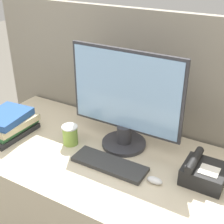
{
  "coord_description": "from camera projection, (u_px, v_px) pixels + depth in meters",
  "views": [
    {
      "loc": [
        0.67,
        -0.72,
        1.7
      ],
      "look_at": [
        0.01,
        0.41,
        1.02
      ],
      "focal_mm": 50.0,
      "sensor_mm": 36.0,
      "label": 1
    }
  ],
  "objects": [
    {
      "name": "mouse",
      "position": [
        155.0,
        180.0,
        1.38
      ],
      "size": [
        0.07,
        0.04,
        0.03
      ],
      "color": "silver",
      "rests_on": "desk"
    },
    {
      "name": "keyboard",
      "position": [
        109.0,
        164.0,
        1.49
      ],
      "size": [
        0.37,
        0.12,
        0.02
      ],
      "color": "#333333",
      "rests_on": "desk"
    },
    {
      "name": "book_stack",
      "position": [
        9.0,
        123.0,
        1.73
      ],
      "size": [
        0.22,
        0.3,
        0.13
      ],
      "color": "#262628",
      "rests_on": "desk"
    },
    {
      "name": "desk_telephone",
      "position": [
        203.0,
        173.0,
        1.38
      ],
      "size": [
        0.18,
        0.18,
        0.12
      ],
      "color": "black",
      "rests_on": "desk"
    },
    {
      "name": "cubicle_panel_rear",
      "position": [
        140.0,
        131.0,
        1.9
      ],
      "size": [
        2.01,
        0.04,
        1.43
      ],
      "color": "gray",
      "rests_on": "ground_plane"
    },
    {
      "name": "monitor",
      "position": [
        125.0,
        103.0,
        1.54
      ],
      "size": [
        0.6,
        0.23,
        0.52
      ],
      "color": "#333338",
      "rests_on": "desk"
    },
    {
      "name": "coffee_cup",
      "position": [
        70.0,
        135.0,
        1.64
      ],
      "size": [
        0.08,
        0.08,
        0.11
      ],
      "color": "#8CB247",
      "rests_on": "desk"
    },
    {
      "name": "desk",
      "position": [
        107.0,
        213.0,
        1.74
      ],
      "size": [
        1.61,
        0.74,
        0.78
      ],
      "color": "beige",
      "rests_on": "ground_plane"
    }
  ]
}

